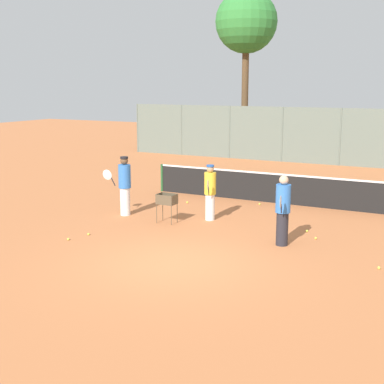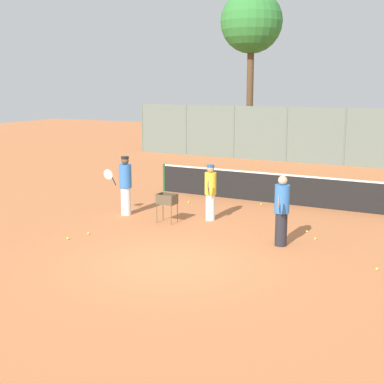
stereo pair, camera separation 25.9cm
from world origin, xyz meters
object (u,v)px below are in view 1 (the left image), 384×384
at_px(player_white_outfit, 125,185).
at_px(player_yellow_shirt, 283,210).
at_px(tennis_net, 276,188).
at_px(ball_cart, 167,201).
at_px(player_red_cap, 210,192).
at_px(parked_car, 356,148).

relative_size(player_white_outfit, player_yellow_shirt, 1.02).
height_order(tennis_net, player_yellow_shirt, player_yellow_shirt).
xyz_separation_m(player_yellow_shirt, ball_cart, (-3.81, 0.62, -0.29)).
bearing_deg(player_white_outfit, player_red_cap, 173.72).
xyz_separation_m(player_red_cap, ball_cart, (-1.00, -0.90, -0.23)).
bearing_deg(player_red_cap, player_white_outfit, -94.57).
bearing_deg(ball_cart, player_white_outfit, 172.27).
xyz_separation_m(tennis_net, player_red_cap, (-1.02, -3.24, 0.34)).
relative_size(player_white_outfit, parked_car, 0.45).
distance_m(tennis_net, player_white_outfit, 5.41).
xyz_separation_m(player_yellow_shirt, parked_car, (-1.47, 17.65, -0.29)).
distance_m(player_red_cap, player_yellow_shirt, 3.20).
bearing_deg(ball_cart, tennis_net, 64.08).
height_order(player_yellow_shirt, parked_car, player_yellow_shirt).
distance_m(tennis_net, player_red_cap, 3.42).
bearing_deg(player_white_outfit, parked_car, -123.82).
height_order(player_white_outfit, player_yellow_shirt, player_white_outfit).
bearing_deg(player_yellow_shirt, player_white_outfit, -110.24).
bearing_deg(tennis_net, ball_cart, -115.92).
xyz_separation_m(tennis_net, player_yellow_shirt, (1.79, -4.77, 0.39)).
bearing_deg(player_white_outfit, ball_cart, 151.94).
distance_m(player_white_outfit, player_red_cap, 2.78).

